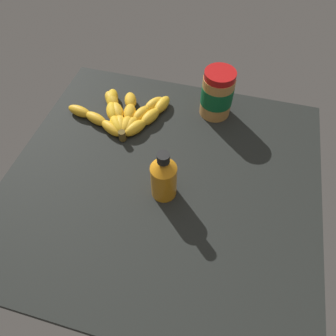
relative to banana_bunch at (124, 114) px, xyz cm
name	(u,v)px	position (x,y,z in cm)	size (l,w,h in cm)	color
ground_plane	(162,183)	(-16.35, 17.83, -3.93)	(78.34, 74.66, 4.48)	black
banana_bunch	(124,114)	(0.00, 0.00, 0.00)	(29.26, 19.99, 3.53)	gold
peanut_butter_jar	(217,94)	(-24.96, -9.45, 5.32)	(9.07, 9.07, 14.29)	#BF8442
honey_bottle	(164,177)	(-17.92, 21.59, 4.82)	(6.12, 6.12, 14.71)	orange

